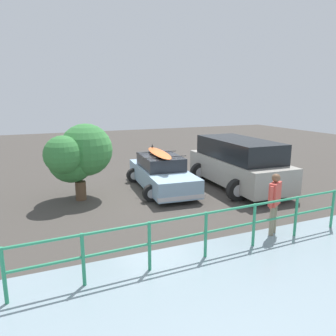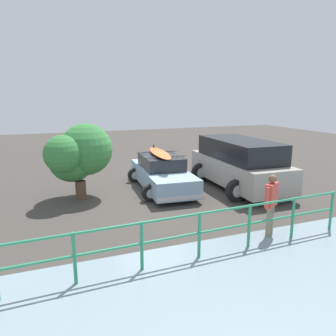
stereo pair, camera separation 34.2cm
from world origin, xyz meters
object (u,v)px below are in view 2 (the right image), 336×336
person_bystander (271,199)px  bush_near_left (79,152)px  sedan_car (162,173)px  suv_car (239,163)px

person_bystander → bush_near_left: (4.12, -5.00, 0.65)m
sedan_car → person_bystander: person_bystander is taller
suv_car → person_bystander: size_ratio=3.09×
person_bystander → bush_near_left: 6.51m
sedan_car → person_bystander: size_ratio=2.74×
suv_car → bush_near_left: (5.85, -0.90, 0.65)m
sedan_car → person_bystander: (-1.09, 5.05, 0.35)m
sedan_car → suv_car: (-2.82, 0.95, 0.36)m
sedan_car → suv_car: size_ratio=0.89×
sedan_car → bush_near_left: (3.03, 0.05, 1.00)m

